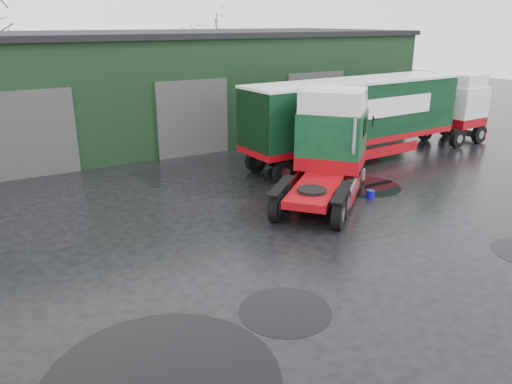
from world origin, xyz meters
TOP-DOWN VIEW (x-y plane):
  - ground at (0.00, 0.00)m, footprint 100.00×100.00m
  - warehouse at (2.00, 20.00)m, footprint 32.40×12.40m
  - hero_tractor at (3.38, 4.50)m, footprint 7.16×6.80m
  - lorry_right at (8.56, 8.68)m, footprint 16.12×3.67m
  - wash_bucket at (5.49, 3.91)m, footprint 0.36×0.36m
  - tree_back_b at (10.00, 30.00)m, footprint 4.40×4.40m
  - puddle_0 at (-2.16, -1.42)m, footprint 2.36×2.36m
  - puddle_1 at (6.40, 5.15)m, footprint 3.01×3.01m
  - puddle_2 at (-5.75, -2.32)m, footprint 4.93×4.93m

SIDE VIEW (x-z plane):
  - ground at x=0.00m, z-range 0.00..0.00m
  - puddle_0 at x=-2.16m, z-range 0.00..0.01m
  - puddle_1 at x=6.40m, z-range 0.00..0.01m
  - puddle_2 at x=-5.75m, z-range 0.00..0.01m
  - wash_bucket at x=5.49m, z-range 0.00..0.33m
  - lorry_right at x=8.56m, z-range 0.00..4.20m
  - hero_tractor at x=3.38m, z-range 0.00..4.31m
  - warehouse at x=2.00m, z-range 0.01..6.31m
  - tree_back_b at x=10.00m, z-range 0.00..7.50m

